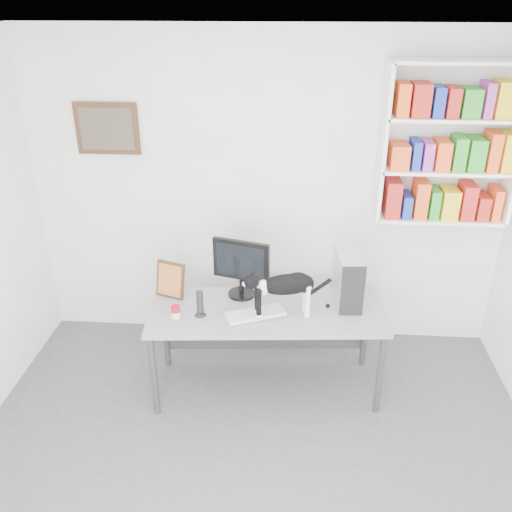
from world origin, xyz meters
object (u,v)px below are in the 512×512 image
Objects in this scene: pc_tower at (348,278)px; leaning_print at (170,279)px; bookshelf at (449,145)px; keyboard at (255,314)px; soup_can at (176,312)px; cat at (285,295)px; monitor at (241,268)px; desk at (266,349)px; speaker at (200,303)px.

leaning_print is (-1.37, -0.01, -0.06)m from pc_tower.
bookshelf reaches higher than keyboard.
cat is (0.80, 0.07, 0.13)m from soup_can.
keyboard is 0.74m from leaning_print.
bookshelf is at bearing 33.84° from leaning_print.
cat is (0.34, -0.29, -0.06)m from monitor.
desk is 0.80m from soup_can.
soup_can is 0.17× the size of cat.
speaker reaches higher than keyboard.
desk is 0.68m from monitor.
pc_tower reaches higher than leaning_print.
speaker is at bearing 169.53° from cat.
leaning_print is at bearing 164.20° from desk.
leaning_print is (-0.55, -0.05, -0.09)m from monitor.
desk is 3.67× the size of monitor.
monitor is 1.63× the size of leaning_print.
monitor reaches higher than keyboard.
pc_tower is 1.37m from leaning_print.
speaker is (-0.48, -0.12, 0.47)m from desk.
desk is 3.03× the size of cat.
bookshelf is 2.24m from speaker.
speaker is at bearing 13.65° from soup_can.
monitor is at bearing 126.58° from cat.
bookshelf is at bearing 22.77° from soup_can.
keyboard is at bearing -50.84° from monitor.
cat reaches higher than desk.
desk is 4.00× the size of keyboard.
leaning_print is 0.34m from soup_can.
cat reaches higher than keyboard.
leaning_print is (-0.76, 0.15, 0.52)m from desk.
soup_can reaches higher than desk.
bookshelf is at bearing 5.62° from keyboard.
leaning_print is (-0.28, 0.27, 0.04)m from speaker.
cat reaches higher than speaker.
monitor is 1.09× the size of keyboard.
monitor is 0.56m from leaning_print.
desk is 0.93m from leaning_print.
bookshelf is 1.85m from monitor.
soup_can is 0.81m from cat.
monitor is 0.45m from cat.
speaker reaches higher than desk.
desk is at bearing -168.69° from pc_tower.
speaker is (-1.83, -0.80, -1.01)m from bookshelf.
bookshelf is 2.38m from leaning_print.
keyboard is 0.41m from speaker.
soup_can is at bearing -169.38° from pc_tower.
keyboard is at bearing -0.28° from leaning_print.
monitor reaches higher than cat.
keyboard is 0.27m from cat.
bookshelf is 1.28m from pc_tower.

